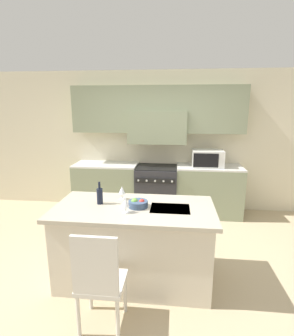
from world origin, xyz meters
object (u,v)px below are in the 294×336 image
object	(u,v)px
island_chair	(99,278)
wine_bottle	(100,195)
microwave	(207,158)
fruit_bowl	(138,204)
wine_glass_near	(125,203)
range_stove	(156,190)
wine_glass_far	(122,190)

from	to	relation	value
island_chair	wine_bottle	distance (m)	1.00
microwave	fruit_bowl	size ratio (longest dim) A/B	2.52
island_chair	wine_glass_near	world-z (taller)	wine_glass_near
island_chair	fruit_bowl	bearing A→B (deg)	73.45
microwave	wine_bottle	world-z (taller)	microwave
range_stove	wine_glass_near	world-z (taller)	wine_glass_near
microwave	wine_glass_far	bearing A→B (deg)	-124.06
wine_glass_near	fruit_bowl	distance (m)	0.22
microwave	island_chair	size ratio (longest dim) A/B	0.56
wine_glass_far	fruit_bowl	distance (m)	0.33
island_chair	range_stove	bearing A→B (deg)	83.90
microwave	wine_glass_near	xyz separation A→B (m)	(-1.11, -2.23, -0.07)
range_stove	island_chair	world-z (taller)	island_chair
microwave	island_chair	world-z (taller)	microwave
island_chair	wine_bottle	xyz separation A→B (m)	(-0.22, 0.85, 0.47)
island_chair	wine_glass_near	bearing A→B (deg)	78.35
wine_bottle	wine_glass_far	bearing A→B (deg)	37.78
microwave	wine_bottle	xyz separation A→B (m)	(-1.46, -2.00, -0.08)
wine_glass_near	wine_bottle	bearing A→B (deg)	146.74
range_stove	fruit_bowl	distance (m)	2.10
wine_bottle	wine_glass_near	size ratio (longest dim) A/B	1.59
wine_glass_far	wine_bottle	bearing A→B (deg)	-142.22
range_stove	microwave	xyz separation A→B (m)	(0.94, 0.02, 0.64)
range_stove	wine_glass_near	distance (m)	2.29
range_stove	microwave	distance (m)	1.14
wine_glass_far	range_stove	bearing A→B (deg)	80.69
wine_glass_far	fruit_bowl	size ratio (longest dim) A/B	0.75
wine_glass_near	fruit_bowl	world-z (taller)	wine_glass_near
microwave	wine_glass_near	distance (m)	2.49
microwave	wine_glass_far	distance (m)	2.20
range_stove	wine_bottle	distance (m)	2.13
range_stove	wine_bottle	size ratio (longest dim) A/B	3.46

